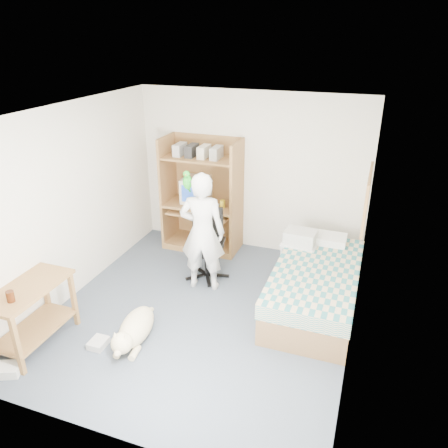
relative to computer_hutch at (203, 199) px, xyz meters
name	(u,v)px	position (x,y,z in m)	size (l,w,h in m)	color
floor	(203,312)	(0.70, -1.74, -0.82)	(4.00, 4.00, 0.00)	#444E5C
wall_back	(250,173)	(0.70, 0.26, 0.43)	(3.60, 0.02, 2.50)	white
wall_right	(362,246)	(2.50, -1.74, 0.43)	(0.02, 4.00, 2.50)	white
wall_left	(72,203)	(-1.10, -1.74, 0.43)	(0.02, 4.00, 2.50)	white
ceiling	(199,112)	(0.70, -1.74, 1.68)	(3.60, 4.00, 0.02)	white
computer_hutch	(203,199)	(0.00, 0.00, 0.00)	(1.20, 0.63, 1.80)	olive
bed	(315,286)	(2.00, -1.12, -0.53)	(1.02, 2.02, 0.66)	brown
side_desk	(31,307)	(-0.85, -2.94, -0.33)	(0.50, 1.00, 0.75)	olive
corkboard	(367,198)	(2.47, -0.84, 0.63)	(0.04, 0.94, 0.66)	olive
office_chair	(207,253)	(0.41, -0.86, -0.47)	(0.56, 0.56, 1.00)	black
person	(202,232)	(0.47, -1.16, 0.01)	(0.60, 0.40, 1.66)	white
parrot	(187,181)	(0.27, -1.15, 0.69)	(0.12, 0.21, 0.33)	#158A14
dog	(134,329)	(0.18, -2.53, -0.65)	(0.43, 1.04, 0.39)	beige
printer_cart	(299,255)	(1.67, -0.52, -0.44)	(0.51, 0.42, 0.58)	silver
printer	(301,237)	(1.67, -0.52, -0.15)	(0.42, 0.32, 0.18)	beige
crt_monitor	(196,190)	(-0.12, 0.01, 0.14)	(0.45, 0.47, 0.39)	beige
keyboard	(197,211)	(-0.04, -0.16, -0.15)	(0.45, 0.16, 0.03)	beige
pencil_cup	(223,204)	(0.36, -0.09, 0.00)	(0.08, 0.08, 0.12)	gold
drink_glass	(10,296)	(-0.80, -3.21, -0.01)	(0.08, 0.08, 0.12)	#3F1B0A
floor_box_a	(8,370)	(-0.80, -3.44, -0.77)	(0.25, 0.20, 0.10)	silver
floor_box_b	(98,343)	(-0.17, -2.75, -0.78)	(0.18, 0.22, 0.08)	#B9B9B4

